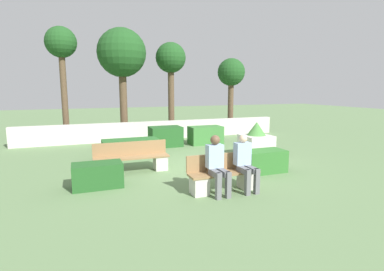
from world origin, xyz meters
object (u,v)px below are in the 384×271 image
object	(u,v)px
planter_corner_left	(256,142)
tree_center_right	(171,61)
person_seated_man	(217,162)
person_seated_woman	(245,160)
tree_rightmost	(231,75)
bench_front	(223,177)
tree_leftmost	(61,48)
bench_left_side	(132,160)
tree_center_left	(122,54)

from	to	relation	value
planter_corner_left	tree_center_right	world-z (taller)	tree_center_right
person_seated_man	planter_corner_left	size ratio (longest dim) A/B	1.10
person_seated_woman	tree_rightmost	world-z (taller)	tree_rightmost
bench_front	tree_center_right	xyz separation A→B (m)	(1.47, 8.98, 3.45)
tree_leftmost	bench_left_side	bearing A→B (deg)	-73.88
planter_corner_left	tree_rightmost	size ratio (longest dim) A/B	0.30
bench_left_side	bench_front	bearing A→B (deg)	-64.89
person_seated_woman	tree_center_left	bearing A→B (deg)	99.10
bench_front	person_seated_woman	world-z (taller)	person_seated_woman
bench_left_side	planter_corner_left	xyz separation A→B (m)	(4.56, 0.55, 0.17)
tree_center_right	planter_corner_left	bearing A→B (deg)	-77.58
bench_front	bench_left_side	xyz separation A→B (m)	(-1.76, 2.39, 0.02)
bench_front	tree_center_left	distance (m)	9.87
bench_left_side	person_seated_man	xyz separation A→B (m)	(1.52, -2.53, 0.41)
person_seated_man	tree_rightmost	xyz separation A→B (m)	(5.06, 8.81, 2.39)
tree_center_left	planter_corner_left	bearing A→B (deg)	-58.37
planter_corner_left	person_seated_woman	bearing A→B (deg)	-126.88
bench_left_side	tree_leftmost	xyz separation A→B (m)	(-1.93, 6.67, 3.88)
bench_left_side	person_seated_man	bearing A→B (deg)	-70.23
tree_rightmost	person_seated_man	bearing A→B (deg)	-119.89
bench_front	tree_center_left	world-z (taller)	tree_center_left
tree_leftmost	tree_center_left	size ratio (longest dim) A/B	0.97
person_seated_woman	tree_leftmost	distance (m)	10.69
person_seated_woman	tree_center_right	size ratio (longest dim) A/B	0.28
planter_corner_left	tree_leftmost	xyz separation A→B (m)	(-6.49, 6.12, 3.71)
planter_corner_left	tree_leftmost	size ratio (longest dim) A/B	0.24
person_seated_man	tree_leftmost	bearing A→B (deg)	110.52
person_seated_woman	tree_leftmost	world-z (taller)	tree_leftmost
person_seated_man	tree_rightmost	size ratio (longest dim) A/B	0.34
tree_rightmost	tree_center_right	bearing A→B (deg)	174.69
bench_front	tree_center_right	world-z (taller)	tree_center_right
bench_left_side	tree_center_left	xyz separation A→B (m)	(0.77, 6.69, 3.70)
bench_front	bench_left_side	bearing A→B (deg)	126.28
tree_leftmost	tree_center_right	bearing A→B (deg)	-0.84
tree_rightmost	tree_center_left	bearing A→B (deg)	175.92
tree_rightmost	bench_front	bearing A→B (deg)	-119.07
person_seated_man	person_seated_woman	bearing A→B (deg)	-0.40
person_seated_man	tree_leftmost	distance (m)	10.41
bench_front	planter_corner_left	xyz separation A→B (m)	(2.80, 2.94, 0.18)
person_seated_woman	tree_center_right	world-z (taller)	tree_center_right
person_seated_man	tree_leftmost	xyz separation A→B (m)	(-3.44, 9.20, 3.47)
person_seated_woman	tree_rightmost	bearing A→B (deg)	63.85
person_seated_man	tree_center_left	distance (m)	9.82
tree_leftmost	tree_center_right	size ratio (longest dim) A/B	1.09
bench_left_side	person_seated_woman	bearing A→B (deg)	-59.54
tree_center_left	tree_rightmost	size ratio (longest dim) A/B	1.32
tree_leftmost	tree_center_left	distance (m)	2.71
bench_front	person_seated_man	world-z (taller)	person_seated_man
bench_front	tree_rightmost	world-z (taller)	tree_rightmost
bench_front	tree_center_right	distance (m)	9.73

